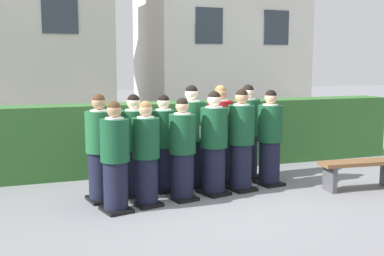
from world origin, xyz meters
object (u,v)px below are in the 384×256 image
student_front_row_5 (270,140)px  student_rear_row_2 (164,145)px  student_front_row_2 (182,152)px  student_rear_row_3 (192,139)px  student_rear_row_1 (134,148)px  student_front_row_4 (241,142)px  student_front_row_1 (146,156)px  student_rear_row_0 (100,150)px  student_front_row_0 (115,160)px  student_front_row_3 (214,145)px  wooden_bench (360,168)px  student_rear_row_5 (247,134)px  student_in_red_blazer (220,136)px

student_front_row_5 → student_rear_row_2: student_front_row_5 is taller
student_front_row_2 → student_rear_row_3: size_ratio=0.91×
student_rear_row_1 → student_front_row_4: bearing=-9.0°
student_front_row_1 → student_rear_row_2: bearing=55.4°
student_front_row_5 → student_rear_row_1: (-2.33, 0.13, -0.01)m
student_front_row_4 → student_rear_row_0: bearing=176.3°
student_front_row_0 → student_rear_row_0: student_rear_row_0 is taller
student_front_row_0 → student_front_row_3: student_front_row_3 is taller
student_front_row_3 → wooden_bench: (2.38, -0.56, -0.44)m
student_rear_row_0 → student_front_row_3: bearing=-7.5°
student_front_row_4 → student_rear_row_1: 1.74m
student_front_row_4 → student_rear_row_5: size_ratio=0.98×
student_front_row_0 → student_rear_row_3: 1.74m
student_front_row_0 → student_rear_row_3: bearing=32.5°
student_front_row_0 → student_front_row_4: 2.20m
student_rear_row_3 → student_rear_row_5: 1.19m
student_front_row_5 → student_rear_row_1: size_ratio=1.02×
student_front_row_3 → student_rear_row_5: bearing=39.4°
student_front_row_4 → student_front_row_5: (0.61, 0.14, -0.02)m
student_front_row_2 → student_front_row_3: student_front_row_3 is taller
wooden_bench → student_front_row_1: bearing=174.5°
student_front_row_1 → student_rear_row_1: size_ratio=0.96×
student_rear_row_2 → student_in_red_blazer: 1.12m
student_front_row_0 → wooden_bench: size_ratio=1.10×
student_rear_row_1 → student_front_row_1: bearing=-85.6°
student_rear_row_3 → student_rear_row_5: size_ratio=1.01×
student_front_row_1 → student_front_row_2: 0.60m
student_front_row_0 → student_front_row_3: size_ratio=0.95×
student_front_row_1 → student_rear_row_5: student_rear_row_5 is taller
student_front_row_1 → student_front_row_5: (2.29, 0.44, 0.04)m
student_front_row_1 → student_rear_row_2: 0.84m
student_front_row_2 → student_rear_row_3: (0.39, 0.68, 0.08)m
student_front_row_5 → student_rear_row_2: size_ratio=1.03×
student_rear_row_1 → student_rear_row_5: student_rear_row_5 is taller
student_front_row_4 → student_front_row_2: bearing=-169.7°
student_rear_row_3 → student_in_red_blazer: size_ratio=1.01×
student_front_row_0 → student_front_row_1: 0.50m
student_front_row_1 → student_front_row_4: size_ratio=0.92×
student_front_row_2 → student_rear_row_5: 1.82m
student_front_row_1 → student_rear_row_5: bearing=25.6°
student_front_row_3 → student_front_row_5: 1.15m
student_front_row_3 → wooden_bench: bearing=-13.2°
wooden_bench → student_rear_row_1: bearing=165.7°
student_front_row_3 → student_rear_row_1: (-1.20, 0.36, -0.02)m
student_front_row_4 → student_rear_row_2: size_ratio=1.06×
student_front_row_2 → wooden_bench: 3.01m
student_rear_row_3 → student_in_red_blazer: student_rear_row_3 is taller
student_rear_row_1 → wooden_bench: bearing=-14.3°
student_rear_row_0 → wooden_bench: (4.14, -0.79, -0.43)m
student_rear_row_1 → student_front_row_5: bearing=-3.2°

